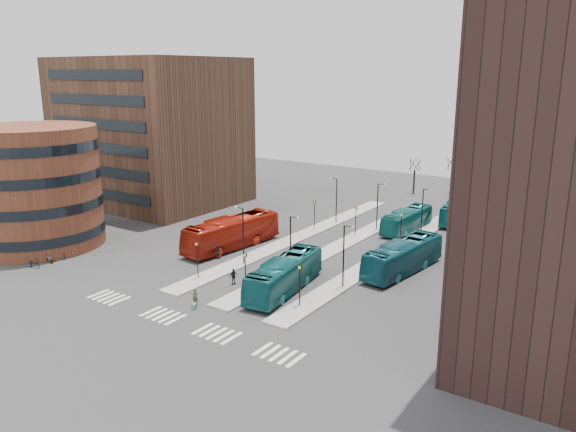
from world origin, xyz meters
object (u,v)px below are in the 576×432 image
Objects in this scene: suitcase at (194,307)px; teal_bus_d at (458,210)px; traveller at (195,296)px; red_bus at (232,233)px; bicycle_near at (33,263)px; commuter_c at (274,273)px; bicycle_mid at (49,259)px; teal_bus_a at (285,275)px; teal_bus_b at (407,220)px; commuter_a at (218,252)px; bicycle_far at (63,255)px; teal_bus_c at (403,256)px; commuter_b at (233,276)px.

suitcase is 0.04× the size of teal_bus_d.
teal_bus_d is 7.51× the size of traveller.
red_bus reaches higher than bicycle_near.
suitcase is 9.64m from commuter_c.
bicycle_mid is at bearing -124.27° from red_bus.
bicycle_near is at bearing -167.65° from teal_bus_a.
teal_bus_a is at bearing -70.84° from bicycle_mid.
bicycle_mid is (-26.88, -33.44, -1.01)m from teal_bus_b.
commuter_c is (10.20, -5.93, -1.02)m from red_bus.
teal_bus_b is at bearing -137.26° from commuter_a.
teal_bus_b is at bearing -36.47° from bicycle_mid.
teal_bus_d is at bearing 73.89° from suitcase.
red_bus reaches higher than bicycle_far.
commuter_c is 24.25m from bicycle_far.
teal_bus_d is at bearing -135.93° from commuter_a.
suitcase is 43.14m from teal_bus_d.
teal_bus_c is 8.05× the size of bicycle_mid.
teal_bus_b is (14.05, 18.22, -0.39)m from red_bus.
bicycle_near is 1.19× the size of bicycle_far.
commuter_c is (2.66, 2.95, 0.03)m from commuter_b.
bicycle_near is 1.80m from bicycle_mid.
commuter_a is at bearing -151.42° from teal_bus_c.
bicycle_near is (-12.84, -17.03, -1.36)m from red_bus.
bicycle_far is at bearing 161.56° from traveller.
teal_bus_d is 34.89m from commuter_a.
suitcase is at bearing -69.70° from traveller.
teal_bus_b reaches higher than commuter_b.
commuter_a is at bearing 154.10° from teal_bus_a.
bicycle_near is (-32.55, -20.56, -1.18)m from teal_bus_c.
traveller is at bearing 24.09° from commuter_c.
teal_bus_c is at bearing 16.03° from red_bus.
teal_bus_c is (7.12, 11.06, 0.04)m from teal_bus_a.
teal_bus_b is 7.05× the size of bicycle_mid.
red_bus is at bearing 54.20° from commuter_b.
red_bus is 7.18× the size of bicycle_near.
teal_bus_d is 50.66m from bicycle_far.
commuter_a is 0.97× the size of commuter_b.
commuter_b is at bearing 124.89° from commuter_a.
bicycle_near is at bearing -25.07° from commuter_c.
teal_bus_b is at bearing 78.66° from teal_bus_a.
bicycle_mid is (-12.84, -15.22, -1.40)m from red_bus.
commuter_a is 18.01m from bicycle_mid.
teal_bus_c is 7.68× the size of bicycle_far.
red_bus is 23.01m from teal_bus_b.
red_bus is at bearing 141.02° from teal_bus_a.
suitcase is 0.32× the size of commuter_b.
traveller is 0.99× the size of commuter_a.
teal_bus_c is at bearing -63.59° from bicycle_near.
teal_bus_a is 8.52m from traveller.
bicycle_mid is (-20.37, -6.34, -0.35)m from commuter_b.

